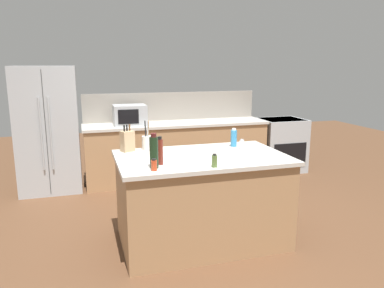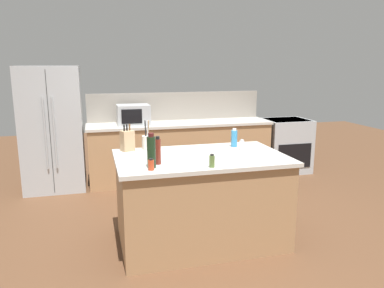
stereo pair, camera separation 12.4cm
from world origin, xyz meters
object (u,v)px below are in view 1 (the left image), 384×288
spice_jar_paprika (154,165)px  salt_shaker (242,145)px  knife_block (127,141)px  refrigerator (48,130)px  utensil_crock (147,142)px  dish_soap_bottle (234,138)px  spice_jar_oregano (214,161)px  vinegar_bottle (160,151)px  wine_bottle (154,152)px  microwave (130,115)px  range_oven (281,144)px

spice_jar_paprika → salt_shaker: bearing=26.4°
knife_block → refrigerator: bearing=92.9°
utensil_crock → dish_soap_bottle: (0.97, -0.12, 0.02)m
spice_jar_oregano → refrigerator: bearing=120.9°
refrigerator → salt_shaker: bearing=-44.5°
vinegar_bottle → wine_bottle: wine_bottle is taller
utensil_crock → dish_soap_bottle: 0.98m
vinegar_bottle → microwave: bearing=89.2°
range_oven → knife_block: bearing=-148.3°
knife_block → spice_jar_oregano: (0.68, -0.86, -0.06)m
vinegar_bottle → wine_bottle: size_ratio=0.84×
range_oven → microwave: 2.71m
wine_bottle → spice_jar_oregano: size_ratio=2.57×
knife_block → salt_shaker: size_ratio=2.51×
dish_soap_bottle → salt_shaker: bearing=-82.8°
refrigerator → microwave: size_ratio=3.73×
range_oven → vinegar_bottle: bearing=-137.9°
dish_soap_bottle → vinegar_bottle: bearing=-151.3°
microwave → vinegar_bottle: (-0.03, -2.41, -0.03)m
salt_shaker → dish_soap_bottle: size_ratio=0.55×
vinegar_bottle → spice_jar_paprika: vinegar_bottle is taller
vinegar_bottle → wine_bottle: 0.13m
spice_jar_paprika → range_oven: bearing=43.2°
range_oven → spice_jar_paprika: spice_jar_paprika is taller
knife_block → dish_soap_bottle: knife_block is taller
range_oven → knife_block: size_ratio=3.17×
range_oven → dish_soap_bottle: 2.60m
knife_block → vinegar_bottle: size_ratio=1.09×
dish_soap_bottle → microwave: bearing=116.3°
dish_soap_bottle → spice_jar_oregano: (-0.51, -0.76, -0.04)m
microwave → dish_soap_bottle: (0.93, -1.88, -0.06)m
microwave → spice_jar_oregano: (0.42, -2.64, -0.10)m
refrigerator → dish_soap_bottle: bearing=-42.3°
salt_shaker → dish_soap_bottle: dish_soap_bottle is taller
utensil_crock → wine_bottle: bearing=-95.4°
range_oven → microwave: size_ratio=1.87×
refrigerator → spice_jar_oregano: 3.14m
microwave → salt_shaker: (0.95, -2.06, -0.10)m
salt_shaker → wine_bottle: wine_bottle is taller
utensil_crock → range_oven: bearing=33.4°
spice_jar_paprika → wine_bottle: size_ratio=0.34×
range_oven → utensil_crock: (-2.67, -1.76, 0.56)m
vinegar_bottle → spice_jar_paprika: (-0.09, -0.18, -0.08)m
utensil_crock → dish_soap_bottle: utensil_crock is taller
wine_bottle → vinegar_bottle: bearing=53.3°
salt_shaker → dish_soap_bottle: 0.18m
utensil_crock → spice_jar_oregano: bearing=-62.5°
refrigerator → vinegar_bottle: (1.16, -2.46, 0.15)m
wine_bottle → spice_jar_oregano: (0.53, -0.13, -0.09)m
utensil_crock → refrigerator: bearing=122.5°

